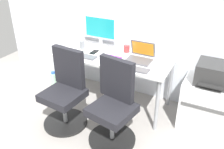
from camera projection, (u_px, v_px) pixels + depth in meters
ground_plane at (114, 102)px, 3.53m from camera, size 5.28×5.28×0.00m
back_wall at (128, 3)px, 3.25m from camera, size 4.40×0.04×2.60m
desk at (114, 60)px, 3.22m from camera, size 1.51×0.69×0.72m
office_chair_left at (66, 92)px, 2.97m from camera, size 0.54×0.54×0.94m
office_chair_right at (114, 106)px, 2.71m from camera, size 0.54×0.54×0.94m
side_cabinet at (207, 105)px, 2.93m from camera, size 0.60×0.46×0.61m
printer at (214, 74)px, 2.73m from camera, size 0.38×0.40×0.24m
water_bottle_on_floor at (54, 81)px, 3.75m from camera, size 0.09×0.09×0.31m
desktop_monitor at (100, 29)px, 3.35m from camera, size 0.48×0.18×0.43m
open_laptop at (140, 56)px, 3.06m from camera, size 0.31×0.28×0.22m
keyboard_by_monitor at (84, 56)px, 3.16m from camera, size 0.34×0.12×0.02m
keyboard_by_laptop at (135, 69)px, 2.84m from camera, size 0.34×0.12×0.02m
mouse_by_monitor at (105, 63)px, 2.97m from camera, size 0.06×0.10×0.03m
mouse_by_laptop at (103, 51)px, 3.29m from camera, size 0.06×0.10×0.03m
coffee_mug at (127, 49)px, 3.28m from camera, size 0.08×0.08×0.09m
pen_cup at (82, 45)px, 3.39m from camera, size 0.07×0.07×0.10m
phone_near_laptop at (94, 52)px, 3.29m from camera, size 0.07×0.14×0.01m
notebook at (112, 59)px, 3.08m from camera, size 0.21×0.15×0.03m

